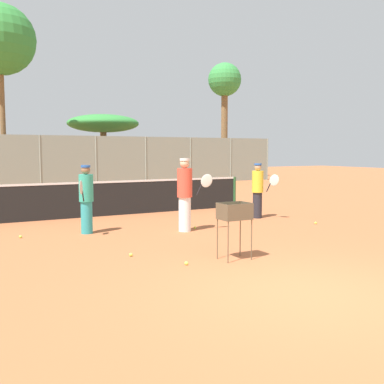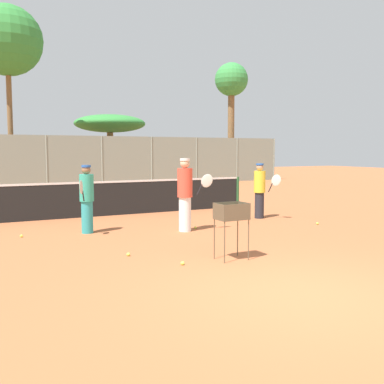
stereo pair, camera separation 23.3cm
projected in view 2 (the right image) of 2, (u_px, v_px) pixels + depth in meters
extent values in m
plane|color=#B26038|center=(302.00, 295.00, 6.22)|extent=(80.00, 80.00, 0.00)
cylinder|color=#26592D|center=(238.00, 192.00, 15.90)|extent=(0.10, 0.10, 1.07)
cube|color=black|center=(112.00, 199.00, 13.80)|extent=(9.17, 0.01, 1.01)
cube|color=white|center=(112.00, 182.00, 13.75)|extent=(9.17, 0.02, 0.06)
cylinder|color=gray|center=(47.00, 162.00, 23.82)|extent=(0.08, 0.08, 2.82)
cylinder|color=gray|center=(102.00, 161.00, 25.20)|extent=(0.08, 0.08, 2.82)
cylinder|color=gray|center=(152.00, 161.00, 26.58)|extent=(0.08, 0.08, 2.82)
cylinder|color=gray|center=(197.00, 160.00, 27.96)|extent=(0.08, 0.08, 2.82)
cylinder|color=gray|center=(237.00, 160.00, 29.34)|extent=(0.08, 0.08, 2.82)
cylinder|color=gray|center=(274.00, 159.00, 30.72)|extent=(0.08, 0.08, 2.82)
cube|color=gray|center=(47.00, 162.00, 23.82)|extent=(30.08, 0.01, 2.82)
cylinder|color=brown|center=(10.00, 124.00, 25.32)|extent=(0.29, 0.29, 6.94)
sphere|color=#338438|center=(7.00, 40.00, 24.89)|extent=(3.88, 3.88, 3.88)
cylinder|color=brown|center=(231.00, 134.00, 32.93)|extent=(0.47, 0.47, 6.43)
sphere|color=#388E42|center=(231.00, 79.00, 32.57)|extent=(2.41, 2.41, 2.41)
cylinder|color=brown|center=(110.00, 156.00, 30.68)|extent=(0.43, 0.43, 3.23)
ellipsoid|color=#338438|center=(110.00, 124.00, 30.48)|extent=(4.80, 4.80, 1.20)
cylinder|color=teal|center=(87.00, 217.00, 10.84)|extent=(0.28, 0.28, 0.78)
cylinder|color=teal|center=(87.00, 188.00, 10.78)|extent=(0.34, 0.34, 0.65)
sphere|color=#8C6647|center=(86.00, 170.00, 10.74)|extent=(0.21, 0.21, 0.21)
cylinder|color=#2659B2|center=(86.00, 166.00, 10.73)|extent=(0.22, 0.22, 0.05)
cylinder|color=black|center=(83.00, 196.00, 10.44)|extent=(0.09, 0.14, 0.27)
ellipsoid|color=silver|center=(81.00, 187.00, 10.25)|extent=(0.21, 0.37, 0.43)
cylinder|color=#26262D|center=(259.00, 205.00, 13.25)|extent=(0.27, 0.27, 0.76)
cylinder|color=yellow|center=(260.00, 182.00, 13.18)|extent=(0.33, 0.33, 0.64)
sphere|color=tan|center=(260.00, 167.00, 13.14)|extent=(0.21, 0.21, 0.21)
cylinder|color=#2659B2|center=(260.00, 164.00, 13.14)|extent=(0.22, 0.22, 0.05)
cylinder|color=black|center=(270.00, 188.00, 13.00)|extent=(0.09, 0.14, 0.27)
ellipsoid|color=silver|center=(276.00, 180.00, 12.88)|extent=(0.21, 0.37, 0.43)
cylinder|color=white|center=(185.00, 214.00, 11.10)|extent=(0.30, 0.30, 0.85)
cylinder|color=#E54C38|center=(185.00, 183.00, 11.03)|extent=(0.37, 0.37, 0.71)
sphere|color=#DBB28C|center=(185.00, 164.00, 10.98)|extent=(0.23, 0.23, 0.23)
cylinder|color=white|center=(185.00, 160.00, 10.97)|extent=(0.24, 0.24, 0.06)
cylinder|color=black|center=(200.00, 190.00, 11.10)|extent=(0.15, 0.08, 0.27)
ellipsoid|color=silver|center=(207.00, 181.00, 11.10)|extent=(0.39, 0.16, 0.43)
cylinder|color=brown|center=(225.00, 243.00, 7.93)|extent=(0.02, 0.02, 0.75)
cylinder|color=brown|center=(248.00, 240.00, 8.16)|extent=(0.02, 0.02, 0.75)
cylinder|color=brown|center=(214.00, 239.00, 8.24)|extent=(0.02, 0.02, 0.75)
cylinder|color=brown|center=(238.00, 237.00, 8.48)|extent=(0.02, 0.02, 0.75)
cube|color=brown|center=(231.00, 219.00, 8.17)|extent=(0.55, 0.40, 0.01)
cube|color=brown|center=(238.00, 212.00, 7.98)|extent=(0.55, 0.01, 0.30)
cube|color=brown|center=(226.00, 210.00, 8.33)|extent=(0.55, 0.01, 0.30)
cube|color=brown|center=(219.00, 212.00, 8.03)|extent=(0.01, 0.40, 0.30)
cube|color=brown|center=(244.00, 210.00, 8.28)|extent=(0.01, 0.40, 0.30)
sphere|color=#D1E54C|center=(229.00, 216.00, 8.25)|extent=(0.07, 0.07, 0.07)
sphere|color=#D1E54C|center=(240.00, 213.00, 8.24)|extent=(0.07, 0.07, 0.07)
sphere|color=#D1E54C|center=(230.00, 218.00, 8.01)|extent=(0.07, 0.07, 0.07)
sphere|color=#D1E54C|center=(238.00, 214.00, 8.11)|extent=(0.07, 0.07, 0.07)
sphere|color=#D1E54C|center=(228.00, 213.00, 8.28)|extent=(0.07, 0.07, 0.07)
sphere|color=#D1E54C|center=(232.00, 213.00, 8.28)|extent=(0.07, 0.07, 0.07)
sphere|color=#D1E54C|center=(231.00, 214.00, 8.10)|extent=(0.07, 0.07, 0.07)
sphere|color=#D1E54C|center=(232.00, 214.00, 8.10)|extent=(0.07, 0.07, 0.07)
sphere|color=#D1E54C|center=(231.00, 216.00, 8.23)|extent=(0.07, 0.07, 0.07)
sphere|color=#D1E54C|center=(244.00, 214.00, 8.20)|extent=(0.07, 0.07, 0.07)
sphere|color=#D1E54C|center=(234.00, 217.00, 8.14)|extent=(0.07, 0.07, 0.07)
sphere|color=#D1E54C|center=(221.00, 217.00, 8.12)|extent=(0.07, 0.07, 0.07)
sphere|color=#D1E54C|center=(238.00, 214.00, 8.10)|extent=(0.07, 0.07, 0.07)
sphere|color=#D1E54C|center=(232.00, 215.00, 8.04)|extent=(0.07, 0.07, 0.07)
sphere|color=#D1E54C|center=(183.00, 263.00, 7.82)|extent=(0.07, 0.07, 0.07)
sphere|color=#D1E54C|center=(21.00, 236.00, 10.33)|extent=(0.07, 0.07, 0.07)
sphere|color=#D1E54C|center=(317.00, 223.00, 12.12)|extent=(0.07, 0.07, 0.07)
sphere|color=#D1E54C|center=(128.00, 254.00, 8.49)|extent=(0.07, 0.07, 0.07)
sphere|color=#D1E54C|center=(195.00, 228.00, 11.46)|extent=(0.07, 0.07, 0.07)
cube|color=#3F4C8C|center=(103.00, 175.00, 28.62)|extent=(4.20, 1.70, 0.90)
cube|color=#33383D|center=(99.00, 162.00, 28.45)|extent=(2.20, 1.50, 0.70)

